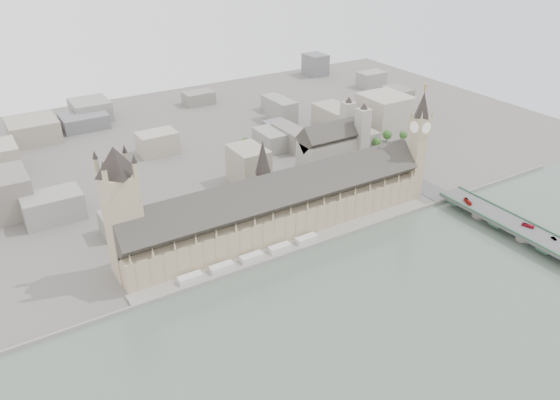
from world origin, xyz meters
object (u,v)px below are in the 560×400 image
elizabeth_tower (419,138)px  red_bus_north (468,201)px  westminster_abbey (333,147)px  palace_of_westminster (278,208)px  victoria_tower (122,207)px  red_bus_south (528,226)px  westminster_bridge (516,230)px  car_silver (554,238)px  car_approach (403,163)px

elizabeth_tower → red_bus_north: size_ratio=9.68×
westminster_abbey → palace_of_westminster: bearing=-145.8°
victoria_tower → red_bus_south: (288.22, -119.76, -43.62)m
elizabeth_tower → westminster_bridge: bearing=-75.9°
red_bus_south → car_silver: bearing=-105.2°
victoria_tower → car_silver: (289.22, -142.20, -44.14)m
palace_of_westminster → victoria_tower: 126.41m
westminster_abbey → car_approach: (55.46, -44.26, -14.02)m
westminster_abbey → elizabeth_tower: bearing=-72.7°
palace_of_westminster → car_approach: (166.39, 31.04, -11.65)m
palace_of_westminster → westminster_bridge: palace_of_westminster is taller
car_approach → red_bus_south: bearing=-79.4°
red_bus_south → westminster_bridge: bearing=106.2°
palace_of_westminster → westminster_abbey: westminster_abbey is taller
victoria_tower → westminster_abbey: (232.92, 69.00, -30.12)m
westminster_bridge → red_bus_north: bearing=96.3°
palace_of_westminster → red_bus_south: palace_of_westminster is taller
red_bus_south → palace_of_westminster: bearing=127.9°
palace_of_westminster → westminster_bridge: size_ratio=0.82×
palace_of_westminster → red_bus_south: 201.56m
car_silver → car_approach: car_silver is taller
palace_of_westminster → car_silver: bearing=-39.1°
palace_of_westminster → elizabeth_tower: elizabeth_tower is taller
victoria_tower → car_silver: bearing=-26.2°
westminster_abbey → car_silver: bearing=-75.1°
westminster_bridge → car_approach: car_approach is taller
elizabeth_tower → car_silver: size_ratio=21.81×
westminster_bridge → victoria_tower: bearing=158.2°
elizabeth_tower → victoria_tower: elizabeth_tower is taller
palace_of_westminster → car_approach: palace_of_westminster is taller
victoria_tower → westminster_abbey: size_ratio=1.47×
elizabeth_tower → westminster_bridge: 111.81m
westminster_bridge → red_bus_north: (-5.24, 47.40, 6.67)m
elizabeth_tower → westminster_bridge: (24.00, -95.50, -52.96)m
westminster_abbey → car_silver: size_ratio=13.80×
westminster_abbey → red_bus_north: size_ratio=6.12×
red_bus_north → victoria_tower: bearing=-169.5°
palace_of_westminster → victoria_tower: size_ratio=2.65×
westminster_bridge → red_bus_south: bearing=-56.0°
elizabeth_tower → red_bus_north: bearing=-68.7°
westminster_abbey → red_bus_north: westminster_abbey is taller
red_bus_north → red_bus_south: (9.46, -53.66, -0.21)m
victoria_tower → red_bus_south: size_ratio=10.43×
palace_of_westminster → car_silver: size_ratio=53.77×
westminster_abbey → car_silver: westminster_abbey is taller
palace_of_westminster → victoria_tower: bearing=177.0°
car_silver → elizabeth_tower: bearing=118.0°
elizabeth_tower → red_bus_south: 115.39m
elizabeth_tower → red_bus_south: (28.22, -101.76, -46.50)m
victoria_tower → westminster_abbey: victoria_tower is taller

